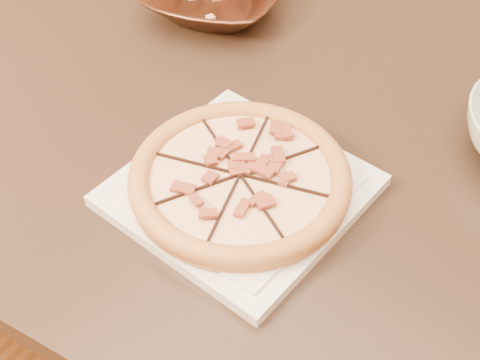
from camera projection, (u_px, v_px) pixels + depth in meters
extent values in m
cube|color=black|center=(263.00, 119.00, 1.06)|extent=(1.60, 1.11, 0.04)
cylinder|color=black|center=(138.00, 49.00, 1.83)|extent=(0.07, 0.07, 0.71)
cube|color=silver|center=(240.00, 191.00, 0.91)|extent=(0.32, 0.32, 0.02)
cube|color=silver|center=(240.00, 185.00, 0.90)|extent=(0.27, 0.27, 0.00)
cylinder|color=#DE9456|center=(240.00, 181.00, 0.90)|extent=(0.30, 0.30, 0.01)
torus|color=#DE9456|center=(240.00, 177.00, 0.89)|extent=(0.30, 0.30, 0.03)
cylinder|color=#D4B98B|center=(240.00, 177.00, 0.89)|extent=(0.24, 0.24, 0.01)
cube|color=black|center=(240.00, 175.00, 0.89)|extent=(0.09, 0.28, 0.01)
cube|color=black|center=(240.00, 175.00, 0.89)|extent=(0.26, 0.14, 0.01)
cube|color=black|center=(240.00, 175.00, 0.89)|extent=(0.28, 0.09, 0.01)
cube|color=black|center=(240.00, 175.00, 0.89)|extent=(0.14, 0.26, 0.01)
cube|color=brown|center=(255.00, 177.00, 0.88)|extent=(0.03, 0.02, 0.00)
cube|color=brown|center=(277.00, 176.00, 0.88)|extent=(0.03, 0.02, 0.00)
cube|color=brown|center=(297.00, 170.00, 0.89)|extent=(0.03, 0.03, 0.00)
cube|color=brown|center=(261.00, 169.00, 0.89)|extent=(0.03, 0.03, 0.00)
cube|color=brown|center=(277.00, 159.00, 0.91)|extent=(0.02, 0.03, 0.00)
cube|color=brown|center=(286.00, 144.00, 0.92)|extent=(0.02, 0.03, 0.00)
cube|color=brown|center=(257.00, 157.00, 0.91)|extent=(0.01, 0.02, 0.00)
cube|color=brown|center=(260.00, 143.00, 0.93)|extent=(0.02, 0.03, 0.00)
cube|color=brown|center=(255.00, 128.00, 0.95)|extent=(0.02, 0.03, 0.00)
cube|color=brown|center=(241.00, 149.00, 0.92)|extent=(0.03, 0.03, 0.00)
cube|color=brown|center=(230.00, 136.00, 0.94)|extent=(0.03, 0.03, 0.00)
cube|color=brown|center=(232.00, 160.00, 0.90)|extent=(0.03, 0.02, 0.00)
cube|color=brown|center=(217.00, 150.00, 0.92)|extent=(0.03, 0.02, 0.00)
cube|color=brown|center=(197.00, 144.00, 0.92)|extent=(0.03, 0.02, 0.00)
cube|color=brown|center=(218.00, 164.00, 0.90)|extent=(0.02, 0.02, 0.00)
cube|color=brown|center=(196.00, 162.00, 0.90)|extent=(0.03, 0.02, 0.00)
cube|color=brown|center=(173.00, 167.00, 0.89)|extent=(0.03, 0.02, 0.00)
cube|color=brown|center=(208.00, 175.00, 0.88)|extent=(0.03, 0.03, 0.00)
cube|color=brown|center=(188.00, 185.00, 0.87)|extent=(0.03, 0.03, 0.00)
cube|color=brown|center=(224.00, 179.00, 0.88)|extent=(0.02, 0.03, 0.00)
cube|color=brown|center=(210.00, 192.00, 0.86)|extent=(0.02, 0.03, 0.00)
cube|color=brown|center=(202.00, 209.00, 0.84)|extent=(0.01, 0.02, 0.00)
cube|color=brown|center=(230.00, 189.00, 0.87)|extent=(0.02, 0.03, 0.00)
cube|color=brown|center=(229.00, 206.00, 0.85)|extent=(0.02, 0.03, 0.00)
cube|color=brown|center=(239.00, 224.00, 0.83)|extent=(0.03, 0.03, 0.00)
cube|color=brown|center=(246.00, 195.00, 0.86)|extent=(0.03, 0.03, 0.00)
cube|color=brown|center=(261.00, 209.00, 0.84)|extent=(0.03, 0.02, 0.00)
cube|color=brown|center=(284.00, 218.00, 0.83)|extent=(0.03, 0.02, 0.00)
cube|color=brown|center=(267.00, 191.00, 0.86)|extent=(0.03, 0.02, 0.00)
cube|color=brown|center=(291.00, 195.00, 0.86)|extent=(0.02, 0.02, 0.00)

